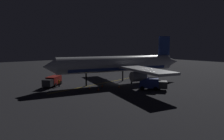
{
  "coord_description": "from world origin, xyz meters",
  "views": [
    {
      "loc": [
        -37.29,
        31.71,
        9.34
      ],
      "look_at": [
        0.0,
        2.0,
        3.5
      ],
      "focal_mm": 31.38,
      "sensor_mm": 36.0,
      "label": 1
    }
  ],
  "objects_px": {
    "baggage_truck": "(53,81)",
    "traffic_cone_far": "(119,86)",
    "traffic_cone_near_left": "(98,89)",
    "catering_truck": "(152,84)",
    "ground_crew_worker": "(59,83)",
    "traffic_cone_under_wing": "(102,86)",
    "airliner": "(120,64)",
    "traffic_cone_near_right": "(90,88)"
  },
  "relations": [
    {
      "from": "baggage_truck",
      "to": "traffic_cone_far",
      "type": "xyz_separation_m",
      "value": [
        -10.79,
        -11.24,
        -0.93
      ]
    },
    {
      "from": "baggage_truck",
      "to": "traffic_cone_near_left",
      "type": "distance_m",
      "value": 11.97
    },
    {
      "from": "catering_truck",
      "to": "baggage_truck",
      "type": "bearing_deg",
      "value": 41.71
    },
    {
      "from": "baggage_truck",
      "to": "ground_crew_worker",
      "type": "bearing_deg",
      "value": -151.43
    },
    {
      "from": "traffic_cone_under_wing",
      "to": "ground_crew_worker",
      "type": "bearing_deg",
      "value": 50.21
    },
    {
      "from": "airliner",
      "to": "catering_truck",
      "type": "distance_m",
      "value": 10.75
    },
    {
      "from": "catering_truck",
      "to": "ground_crew_worker",
      "type": "bearing_deg",
      "value": 42.82
    },
    {
      "from": "airliner",
      "to": "baggage_truck",
      "type": "height_order",
      "value": "airliner"
    },
    {
      "from": "baggage_truck",
      "to": "ground_crew_worker",
      "type": "height_order",
      "value": "baggage_truck"
    },
    {
      "from": "traffic_cone_far",
      "to": "traffic_cone_under_wing",
      "type": "bearing_deg",
      "value": 43.73
    },
    {
      "from": "catering_truck",
      "to": "traffic_cone_far",
      "type": "xyz_separation_m",
      "value": [
        6.21,
        3.91,
        -1.02
      ]
    },
    {
      "from": "catering_truck",
      "to": "traffic_cone_under_wing",
      "type": "xyz_separation_m",
      "value": [
        9.01,
        6.59,
        -1.02
      ]
    },
    {
      "from": "catering_truck",
      "to": "airliner",
      "type": "bearing_deg",
      "value": 0.62
    },
    {
      "from": "airliner",
      "to": "catering_truck",
      "type": "xyz_separation_m",
      "value": [
        -10.18,
        -0.11,
        -3.47
      ]
    },
    {
      "from": "catering_truck",
      "to": "traffic_cone_under_wing",
      "type": "distance_m",
      "value": 11.21
    },
    {
      "from": "traffic_cone_near_left",
      "to": "airliner",
      "type": "bearing_deg",
      "value": -68.68
    },
    {
      "from": "traffic_cone_near_right",
      "to": "airliner",
      "type": "bearing_deg",
      "value": -82.95
    },
    {
      "from": "ground_crew_worker",
      "to": "traffic_cone_far",
      "type": "distance_m",
      "value": 13.9
    },
    {
      "from": "baggage_truck",
      "to": "traffic_cone_near_left",
      "type": "height_order",
      "value": "baggage_truck"
    },
    {
      "from": "traffic_cone_near_left",
      "to": "traffic_cone_under_wing",
      "type": "distance_m",
      "value": 3.68
    },
    {
      "from": "airliner",
      "to": "ground_crew_worker",
      "type": "relative_size",
      "value": 21.4
    },
    {
      "from": "traffic_cone_near_right",
      "to": "traffic_cone_far",
      "type": "xyz_separation_m",
      "value": [
        -2.73,
        -6.18,
        0.0
      ]
    },
    {
      "from": "traffic_cone_near_left",
      "to": "traffic_cone_far",
      "type": "relative_size",
      "value": 1.0
    },
    {
      "from": "traffic_cone_near_right",
      "to": "traffic_cone_far",
      "type": "bearing_deg",
      "value": -113.84
    },
    {
      "from": "airliner",
      "to": "traffic_cone_far",
      "type": "xyz_separation_m",
      "value": [
        -3.97,
        3.8,
        -4.48
      ]
    },
    {
      "from": "airliner",
      "to": "traffic_cone_near_left",
      "type": "distance_m",
      "value": 10.88
    },
    {
      "from": "traffic_cone_near_left",
      "to": "catering_truck",
      "type": "bearing_deg",
      "value": -125.11
    },
    {
      "from": "airliner",
      "to": "traffic_cone_near_right",
      "type": "height_order",
      "value": "airliner"
    },
    {
      "from": "catering_truck",
      "to": "traffic_cone_under_wing",
      "type": "relative_size",
      "value": 10.29
    },
    {
      "from": "catering_truck",
      "to": "traffic_cone_near_left",
      "type": "relative_size",
      "value": 10.29
    },
    {
      "from": "traffic_cone_near_right",
      "to": "traffic_cone_far",
      "type": "distance_m",
      "value": 6.75
    },
    {
      "from": "baggage_truck",
      "to": "ground_crew_worker",
      "type": "relative_size",
      "value": 3.34
    },
    {
      "from": "airliner",
      "to": "traffic_cone_near_right",
      "type": "distance_m",
      "value": 11.01
    },
    {
      "from": "airliner",
      "to": "ground_crew_worker",
      "type": "xyz_separation_m",
      "value": [
        5.25,
        14.19,
        -3.85
      ]
    },
    {
      "from": "traffic_cone_far",
      "to": "traffic_cone_near_right",
      "type": "bearing_deg",
      "value": 66.16
    },
    {
      "from": "ground_crew_worker",
      "to": "traffic_cone_under_wing",
      "type": "relative_size",
      "value": 3.16
    },
    {
      "from": "baggage_truck",
      "to": "catering_truck",
      "type": "bearing_deg",
      "value": -138.29
    },
    {
      "from": "traffic_cone_near_left",
      "to": "traffic_cone_far",
      "type": "xyz_separation_m",
      "value": [
        -0.36,
        -5.43,
        0.0
      ]
    },
    {
      "from": "ground_crew_worker",
      "to": "traffic_cone_near_right",
      "type": "distance_m",
      "value": 7.76
    },
    {
      "from": "baggage_truck",
      "to": "traffic_cone_far",
      "type": "height_order",
      "value": "baggage_truck"
    },
    {
      "from": "airliner",
      "to": "traffic_cone_near_right",
      "type": "relative_size",
      "value": 67.71
    },
    {
      "from": "catering_truck",
      "to": "ground_crew_worker",
      "type": "xyz_separation_m",
      "value": [
        15.43,
        14.3,
        -0.38
      ]
    }
  ]
}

